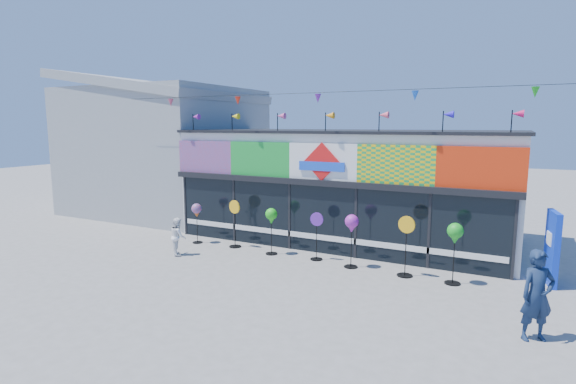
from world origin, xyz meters
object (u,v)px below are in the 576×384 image
Objects in this scene: spinner_2 at (271,217)px; spinner_5 at (406,245)px; blue_sign at (552,248)px; spinner_3 at (317,235)px; spinner_1 at (235,222)px; adult_man at (537,296)px; child at (178,236)px; spinner_4 at (352,225)px; spinner_6 at (455,235)px; spinner_0 at (197,211)px.

spinner_5 reaches higher than spinner_2.
spinner_3 is (-6.54, -0.86, -0.20)m from blue_sign.
spinner_5 reaches higher than spinner_1.
adult_man reaches higher than child.
spinner_1 is 9.76m from adult_man.
spinner_4 is at bearing -10.56° from spinner_3.
blue_sign is 11.16m from child.
spinner_6 is at bearing -2.13° from spinner_2.
child is (-4.34, -1.58, -0.19)m from spinner_3.
spinner_5 is at bearing -125.16° from child.
spinner_4 is 5.78m from child.
spinner_2 is (1.59, -0.18, 0.36)m from spinner_1.
child is at bearing -151.93° from spinner_2.
adult_man is at bearing -25.94° from spinner_3.
child is at bearing -125.15° from spinner_1.
spinner_2 is at bearing -0.37° from spinner_0.
spinner_6 reaches higher than child.
spinner_2 is 4.50m from spinner_5.
spinner_4 is (5.97, -0.14, 0.14)m from spinner_0.
spinner_4 is 1.69m from spinner_5.
spinner_3 is at bearing 122.88° from adult_man.
blue_sign is at bearing 11.68° from spinner_4.
spinner_2 reaches higher than spinner_3.
spinner_6 is 8.66m from child.
spinner_1 reaches higher than spinner_3.
blue_sign reaches higher than spinner_3.
child is at bearing -160.00° from spinner_3.
child is (-10.88, -2.44, -0.39)m from blue_sign.
spinner_2 is at bearing 177.76° from spinner_5.
spinner_3 is at bearing -1.19° from spinner_1.
adult_man reaches higher than spinner_6.
spinner_4 reaches higher than spinner_3.
blue_sign reaches higher than spinner_1.
blue_sign is at bearing 4.86° from spinner_0.
spinner_3 is at bearing 169.44° from spinner_4.
spinner_3 is 1.23× the size of child.
spinner_3 is 0.83× the size of adult_man.
spinner_5 is 1.37m from spinner_6.
adult_man is (-0.45, -3.83, -0.08)m from blue_sign.
spinner_0 is at bearing -178.85° from spinner_3.
spinner_1 is at bearing -80.41° from child.
spinner_1 is at bearing 176.14° from spinner_4.
spinner_1 is 2.03m from child.
spinner_3 is at bearing 175.49° from spinner_6.
blue_sign is at bearing 7.52° from spinner_3.
spinner_5 is at bearing -5.74° from spinner_3.
spinner_3 is (4.72, 0.10, -0.36)m from spinner_0.
spinner_1 is 1.64m from spinner_2.
adult_man is at bearing -142.84° from child.
spinner_1 is 6.08m from spinner_5.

